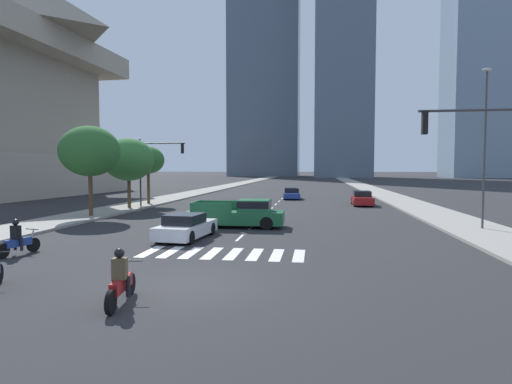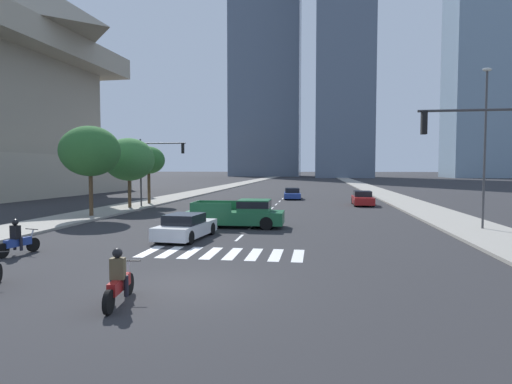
% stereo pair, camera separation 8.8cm
% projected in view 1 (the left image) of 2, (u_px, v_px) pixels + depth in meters
% --- Properties ---
extents(ground_plane, '(800.00, 800.00, 0.00)m').
position_uv_depth(ground_plane, '(189.00, 285.00, 12.79)').
color(ground_plane, '#28282B').
extents(sidewalk_east, '(4.00, 260.00, 0.15)m').
position_uv_depth(sidewalk_east, '(410.00, 204.00, 40.68)').
color(sidewalk_east, gray).
rests_on(sidewalk_east, ground).
extents(sidewalk_west, '(4.00, 260.00, 0.15)m').
position_uv_depth(sidewalk_west, '(155.00, 201.00, 44.22)').
color(sidewalk_west, gray).
rests_on(sidewalk_west, ground).
extents(crosswalk_near, '(6.75, 2.49, 0.01)m').
position_uv_depth(crosswalk_near, '(223.00, 253.00, 17.54)').
color(crosswalk_near, silver).
rests_on(crosswalk_near, ground).
extents(lane_divider_center, '(0.14, 50.00, 0.01)m').
position_uv_depth(lane_divider_center, '(279.00, 201.00, 45.23)').
color(lane_divider_center, silver).
rests_on(lane_divider_center, ground).
extents(motorcycle_lead, '(0.70, 2.21, 1.49)m').
position_uv_depth(motorcycle_lead, '(121.00, 282.00, 10.99)').
color(motorcycle_lead, black).
rests_on(motorcycle_lead, ground).
extents(motorcycle_third, '(0.78, 2.03, 1.49)m').
position_uv_depth(motorcycle_third, '(18.00, 241.00, 17.17)').
color(motorcycle_third, black).
rests_on(motorcycle_third, ground).
extents(pickup_truck, '(5.81, 2.18, 1.67)m').
position_uv_depth(pickup_truck, '(240.00, 214.00, 25.31)').
color(pickup_truck, '#1E6038').
rests_on(pickup_truck, ground).
extents(sedan_red_0, '(1.88, 4.50, 1.35)m').
position_uv_depth(sedan_red_0, '(362.00, 199.00, 40.38)').
color(sedan_red_0, maroon).
rests_on(sedan_red_0, ground).
extents(sedan_blue_1, '(2.14, 4.67, 1.23)m').
position_uv_depth(sedan_blue_1, '(292.00, 194.00, 48.73)').
color(sedan_blue_1, navy).
rests_on(sedan_blue_1, ground).
extents(sedan_white_2, '(2.22, 4.50, 1.27)m').
position_uv_depth(sedan_white_2, '(186.00, 227.00, 21.19)').
color(sedan_white_2, silver).
rests_on(sedan_white_2, ground).
extents(traffic_signal_near, '(4.51, 0.28, 6.01)m').
position_uv_depth(traffic_signal_near, '(490.00, 149.00, 16.22)').
color(traffic_signal_near, '#333335').
rests_on(traffic_signal_near, sidewalk_east).
extents(traffic_signal_far, '(4.46, 0.28, 5.98)m').
position_uv_depth(traffic_signal_far, '(157.00, 160.00, 37.37)').
color(traffic_signal_far, '#333335').
rests_on(traffic_signal_far, sidewalk_west).
extents(street_lamp_east, '(0.50, 0.24, 8.93)m').
position_uv_depth(street_lamp_east, '(485.00, 138.00, 23.56)').
color(street_lamp_east, '#3F3F42').
rests_on(street_lamp_east, sidewalk_east).
extents(street_tree_nearest, '(4.20, 4.20, 6.38)m').
position_uv_depth(street_tree_nearest, '(90.00, 151.00, 29.92)').
color(street_tree_nearest, '#4C3823').
rests_on(street_tree_nearest, sidewalk_west).
extents(street_tree_second, '(4.29, 4.29, 5.96)m').
position_uv_depth(street_tree_second, '(129.00, 160.00, 36.17)').
color(street_tree_second, '#4C3823').
rests_on(street_tree_second, sidewalk_west).
extents(street_tree_third, '(3.07, 3.07, 5.47)m').
position_uv_depth(street_tree_third, '(148.00, 160.00, 40.40)').
color(street_tree_third, '#4C3823').
rests_on(street_tree_third, sidewalk_west).
extents(office_tower_left_skyline, '(29.90, 23.16, 146.75)m').
position_uv_depth(office_tower_left_skyline, '(265.00, 22.00, 184.28)').
color(office_tower_left_skyline, slate).
rests_on(office_tower_left_skyline, ground).
extents(office_tower_center_skyline, '(20.77, 26.21, 130.66)m').
position_uv_depth(office_tower_center_skyline, '(343.00, 5.00, 158.43)').
color(office_tower_center_skyline, slate).
rests_on(office_tower_center_skyline, ground).
extents(office_tower_right_skyline, '(23.75, 21.05, 100.08)m').
position_uv_depth(office_tower_right_skyline, '(482.00, 43.00, 155.00)').
color(office_tower_right_skyline, '#7A93A8').
rests_on(office_tower_right_skyline, ground).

